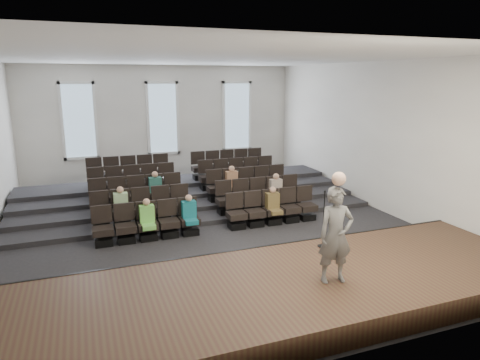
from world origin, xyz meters
name	(u,v)px	position (x,y,z in m)	size (l,w,h in m)	color
ground	(208,225)	(0.00, 0.00, 0.00)	(14.00, 14.00, 0.00)	black
ceiling	(205,57)	(0.00, 0.00, 5.01)	(12.00, 14.00, 0.02)	white
wall_back	(163,123)	(0.00, 7.02, 2.50)	(12.00, 0.04, 5.00)	white
wall_front	(340,212)	(0.00, -7.02, 2.50)	(12.00, 0.04, 5.00)	white
wall_right	(375,136)	(6.02, 0.00, 2.50)	(0.04, 14.00, 5.00)	white
stage	(280,292)	(0.00, -5.10, 0.25)	(11.80, 3.60, 0.50)	#3E2D1A
stage_lip	(247,258)	(0.00, -3.33, 0.25)	(11.80, 0.06, 0.52)	black
risers	(184,194)	(0.00, 3.17, 0.20)	(11.80, 4.80, 0.60)	black
seating_rows	(195,192)	(0.00, 1.54, 0.68)	(6.80, 4.70, 1.67)	black
windows	(163,118)	(0.00, 6.95, 2.70)	(8.44, 0.10, 3.24)	white
audience	(202,198)	(-0.10, 0.30, 0.81)	(5.45, 2.64, 1.10)	#73D053
speaker	(336,235)	(1.00, -5.46, 1.46)	(0.70, 0.46, 1.92)	#5D5B58
mic_stand	(323,230)	(1.74, -3.83, 0.91)	(0.23, 0.23, 1.40)	black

